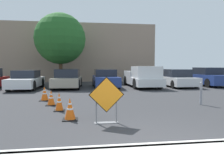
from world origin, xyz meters
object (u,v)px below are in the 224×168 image
object	(u,v)px
parked_car_fourth	(105,79)
road_closed_sign	(106,99)
parked_car_second	(26,80)
pickup_truck	(143,78)
traffic_cone_second	(59,102)
parked_car_third	(68,79)
traffic_cone_third	(51,98)
traffic_cone_nearest	(70,109)
parked_car_fifth	(177,79)
traffic_cone_fourth	(45,94)
bollard_nearest	(201,93)
parked_car_sixth	(208,77)

from	to	relation	value
parked_car_fourth	road_closed_sign	bearing A→B (deg)	84.28
parked_car_second	pickup_truck	size ratio (longest dim) A/B	0.81
traffic_cone_second	parked_car_third	size ratio (longest dim) A/B	0.17
traffic_cone_third	parked_car_fourth	xyz separation A→B (m)	(3.11, 7.28, 0.33)
traffic_cone_third	pickup_truck	xyz separation A→B (m)	(5.95, 6.80, 0.42)
traffic_cone_nearest	parked_car_second	bearing A→B (deg)	110.48
parked_car_fourth	parked_car_fifth	size ratio (longest dim) A/B	1.07
parked_car_fifth	traffic_cone_fourth	bearing A→B (deg)	31.43
traffic_cone_nearest	parked_car_third	bearing A→B (deg)	93.81
road_closed_sign	parked_car_second	distance (m)	10.91
traffic_cone_second	parked_car_second	world-z (taller)	parked_car_second
traffic_cone_second	bollard_nearest	world-z (taller)	bollard_nearest
traffic_cone_fourth	parked_car_fifth	xyz separation A→B (m)	(9.26, 5.62, 0.30)
traffic_cone_second	parked_car_fifth	distance (m)	11.64
parked_car_fourth	bollard_nearest	world-z (taller)	parked_car_fourth
parked_car_second	bollard_nearest	bearing A→B (deg)	142.41
pickup_truck	parked_car_fourth	bearing A→B (deg)	-10.05
parked_car_second	parked_car_sixth	xyz separation A→B (m)	(14.21, 0.59, 0.07)
parked_car_third	parked_car_fifth	bearing A→B (deg)	-177.16
parked_car_second	parked_car_sixth	bearing A→B (deg)	-175.25
pickup_truck	bollard_nearest	size ratio (longest dim) A/B	5.27
road_closed_sign	traffic_cone_nearest	world-z (taller)	road_closed_sign
parked_car_second	pickup_truck	distance (m)	8.53
traffic_cone_second	traffic_cone_fourth	world-z (taller)	traffic_cone_second
parked_car_third	parked_car_fourth	xyz separation A→B (m)	(2.84, 0.24, -0.02)
traffic_cone_second	traffic_cone_fourth	distance (m)	2.67
traffic_cone_third	parked_car_fifth	bearing A→B (deg)	38.19
parked_car_fourth	parked_car_fifth	world-z (taller)	parked_car_fifth
parked_car_fifth	parked_car_sixth	world-z (taller)	parked_car_sixth
road_closed_sign	parked_car_third	xyz separation A→B (m)	(-1.71, 10.24, -0.07)
parked_car_fourth	parked_car_fifth	xyz separation A→B (m)	(5.68, -0.36, -0.01)
traffic_cone_nearest	traffic_cone_third	distance (m)	2.78
bollard_nearest	parked_car_fourth	bearing A→B (deg)	111.87
traffic_cone_third	parked_car_fifth	distance (m)	11.19
traffic_cone_second	bollard_nearest	distance (m)	5.90
pickup_truck	parked_car_sixth	world-z (taller)	pickup_truck
bollard_nearest	traffic_cone_nearest	bearing A→B (deg)	-160.98
traffic_cone_nearest	parked_car_fifth	world-z (taller)	parked_car_fifth
parked_car_fourth	pickup_truck	world-z (taller)	pickup_truck
pickup_truck	parked_car_third	bearing A→B (deg)	-2.82
traffic_cone_second	parked_car_fourth	bearing A→B (deg)	72.60
traffic_cone_third	traffic_cone_fourth	xyz separation A→B (m)	(-0.48, 1.30, 0.02)
traffic_cone_nearest	pickup_truck	distance (m)	10.69
parked_car_second	pickup_truck	world-z (taller)	pickup_truck
parked_car_fifth	bollard_nearest	world-z (taller)	parked_car_fifth
parked_car_third	parked_car_fourth	distance (m)	2.85
traffic_cone_second	pickup_truck	world-z (taller)	pickup_truck
traffic_cone_third	parked_car_sixth	bearing A→B (deg)	32.11
parked_car_second	parked_car_sixth	size ratio (longest dim) A/B	0.98
parked_car_second	traffic_cone_nearest	bearing A→B (deg)	112.85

